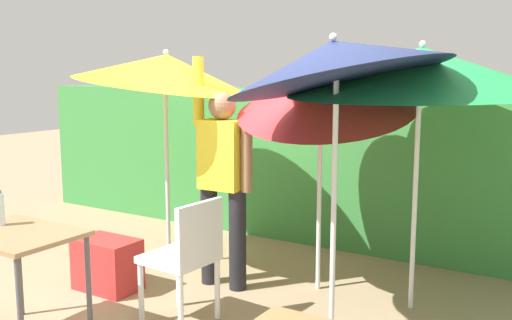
{
  "coord_description": "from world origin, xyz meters",
  "views": [
    {
      "loc": [
        2.32,
        -3.41,
        1.78
      ],
      "look_at": [
        0.0,
        0.3,
        1.1
      ],
      "focal_mm": 41.22,
      "sensor_mm": 36.0,
      "label": 1
    }
  ],
  "objects_px": {
    "umbrella_rainbow": "(165,71)",
    "umbrella_orange": "(335,61)",
    "umbrella_yellow": "(325,95)",
    "cooler_box": "(107,264)",
    "person_vendor": "(223,175)",
    "chair_plastic": "(186,253)",
    "folding_table": "(17,245)",
    "umbrella_navy": "(421,71)"
  },
  "relations": [
    {
      "from": "umbrella_navy",
      "to": "chair_plastic",
      "type": "relative_size",
      "value": 2.22
    },
    {
      "from": "umbrella_rainbow",
      "to": "folding_table",
      "type": "distance_m",
      "value": 2.04
    },
    {
      "from": "cooler_box",
      "to": "folding_table",
      "type": "bearing_deg",
      "value": -78.27
    },
    {
      "from": "umbrella_rainbow",
      "to": "cooler_box",
      "type": "height_order",
      "value": "umbrella_rainbow"
    },
    {
      "from": "umbrella_orange",
      "to": "folding_table",
      "type": "distance_m",
      "value": 2.36
    },
    {
      "from": "umbrella_yellow",
      "to": "folding_table",
      "type": "height_order",
      "value": "umbrella_yellow"
    },
    {
      "from": "umbrella_yellow",
      "to": "cooler_box",
      "type": "bearing_deg",
      "value": -148.01
    },
    {
      "from": "umbrella_yellow",
      "to": "person_vendor",
      "type": "bearing_deg",
      "value": -153.68
    },
    {
      "from": "chair_plastic",
      "to": "folding_table",
      "type": "height_order",
      "value": "chair_plastic"
    },
    {
      "from": "umbrella_navy",
      "to": "person_vendor",
      "type": "relative_size",
      "value": 1.05
    },
    {
      "from": "chair_plastic",
      "to": "folding_table",
      "type": "relative_size",
      "value": 1.11
    },
    {
      "from": "umbrella_navy",
      "to": "person_vendor",
      "type": "height_order",
      "value": "umbrella_navy"
    },
    {
      "from": "umbrella_yellow",
      "to": "umbrella_navy",
      "type": "height_order",
      "value": "umbrella_navy"
    },
    {
      "from": "umbrella_yellow",
      "to": "umbrella_rainbow",
      "type": "bearing_deg",
      "value": -172.75
    },
    {
      "from": "folding_table",
      "to": "umbrella_navy",
      "type": "bearing_deg",
      "value": 43.16
    },
    {
      "from": "umbrella_orange",
      "to": "umbrella_navy",
      "type": "xyz_separation_m",
      "value": [
        0.32,
        0.76,
        -0.06
      ]
    },
    {
      "from": "umbrella_rainbow",
      "to": "cooler_box",
      "type": "relative_size",
      "value": 3.97
    },
    {
      "from": "person_vendor",
      "to": "cooler_box",
      "type": "relative_size",
      "value": 3.67
    },
    {
      "from": "umbrella_yellow",
      "to": "person_vendor",
      "type": "height_order",
      "value": "umbrella_yellow"
    },
    {
      "from": "umbrella_orange",
      "to": "chair_plastic",
      "type": "height_order",
      "value": "umbrella_orange"
    },
    {
      "from": "umbrella_rainbow",
      "to": "umbrella_navy",
      "type": "height_order",
      "value": "umbrella_rainbow"
    },
    {
      "from": "chair_plastic",
      "to": "cooler_box",
      "type": "relative_size",
      "value": 1.74
    },
    {
      "from": "umbrella_yellow",
      "to": "cooler_box",
      "type": "height_order",
      "value": "umbrella_yellow"
    },
    {
      "from": "person_vendor",
      "to": "umbrella_yellow",
      "type": "bearing_deg",
      "value": 26.32
    },
    {
      "from": "umbrella_rainbow",
      "to": "cooler_box",
      "type": "bearing_deg",
      "value": -92.15
    },
    {
      "from": "umbrella_rainbow",
      "to": "chair_plastic",
      "type": "distance_m",
      "value": 1.8
    },
    {
      "from": "umbrella_rainbow",
      "to": "chair_plastic",
      "type": "xyz_separation_m",
      "value": [
        0.93,
        -0.91,
        -1.26
      ]
    },
    {
      "from": "umbrella_rainbow",
      "to": "umbrella_orange",
      "type": "xyz_separation_m",
      "value": [
        1.87,
        -0.56,
        0.06
      ]
    },
    {
      "from": "chair_plastic",
      "to": "umbrella_orange",
      "type": "bearing_deg",
      "value": 20.13
    },
    {
      "from": "cooler_box",
      "to": "person_vendor",
      "type": "bearing_deg",
      "value": 36.87
    },
    {
      "from": "person_vendor",
      "to": "chair_plastic",
      "type": "bearing_deg",
      "value": -74.55
    },
    {
      "from": "umbrella_rainbow",
      "to": "folding_table",
      "type": "xyz_separation_m",
      "value": [
        0.17,
        -1.7,
        -1.12
      ]
    },
    {
      "from": "umbrella_orange",
      "to": "person_vendor",
      "type": "relative_size",
      "value": 1.13
    },
    {
      "from": "umbrella_rainbow",
      "to": "chair_plastic",
      "type": "bearing_deg",
      "value": -44.3
    },
    {
      "from": "umbrella_orange",
      "to": "cooler_box",
      "type": "bearing_deg",
      "value": -174.59
    },
    {
      "from": "umbrella_rainbow",
      "to": "person_vendor",
      "type": "xyz_separation_m",
      "value": [
        0.73,
        -0.17,
        -0.83
      ]
    },
    {
      "from": "umbrella_rainbow",
      "to": "person_vendor",
      "type": "relative_size",
      "value": 1.08
    },
    {
      "from": "umbrella_yellow",
      "to": "umbrella_orange",
      "type": "bearing_deg",
      "value": -60.94
    },
    {
      "from": "umbrella_rainbow",
      "to": "umbrella_orange",
      "type": "distance_m",
      "value": 1.95
    },
    {
      "from": "folding_table",
      "to": "chair_plastic",
      "type": "bearing_deg",
      "value": 46.32
    },
    {
      "from": "umbrella_rainbow",
      "to": "person_vendor",
      "type": "distance_m",
      "value": 1.12
    },
    {
      "from": "umbrella_rainbow",
      "to": "umbrella_orange",
      "type": "bearing_deg",
      "value": -16.71
    }
  ]
}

